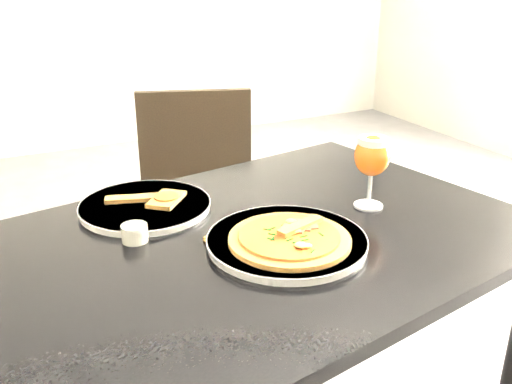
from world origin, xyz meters
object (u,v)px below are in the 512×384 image
chair_far (199,213)px  pizza (290,238)px  dining_table (254,273)px  beer_glass (372,156)px

chair_far → pizza: 0.86m
pizza → dining_table: bearing=113.3°
chair_far → beer_glass: bearing=-57.5°
beer_glass → chair_far: bearing=103.8°
dining_table → pizza: size_ratio=5.35×
dining_table → chair_far: (0.14, 0.71, -0.17)m
dining_table → beer_glass: beer_glass is taller
pizza → beer_glass: 0.31m
dining_table → chair_far: size_ratio=1.49×
chair_far → beer_glass: size_ratio=5.11×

